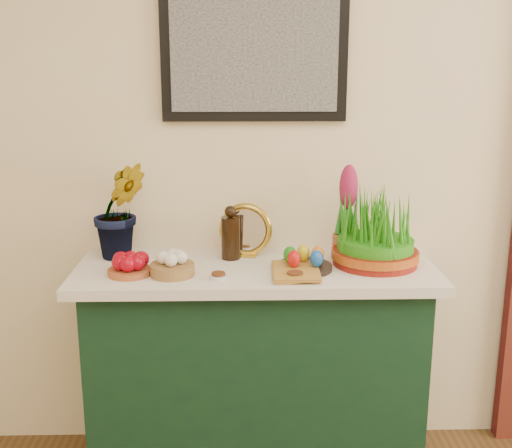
% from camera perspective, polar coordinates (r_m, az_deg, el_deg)
% --- Properties ---
extents(sideboard, '(1.30, 0.45, 0.85)m').
position_cam_1_polar(sideboard, '(2.69, -0.03, -13.15)').
color(sideboard, '#12321C').
rests_on(sideboard, ground).
extents(tablecloth, '(1.40, 0.55, 0.04)m').
position_cam_1_polar(tablecloth, '(2.52, -0.03, -4.13)').
color(tablecloth, white).
rests_on(tablecloth, sideboard).
extents(hyacinth_green, '(0.32, 0.30, 0.52)m').
position_cam_1_polar(hyacinth_green, '(2.62, -12.06, 2.56)').
color(hyacinth_green, '#257720').
rests_on(hyacinth_green, tablecloth).
extents(apple_bowl, '(0.21, 0.21, 0.08)m').
position_cam_1_polar(apple_bowl, '(2.44, -11.18, -3.67)').
color(apple_bowl, '#A7532B').
rests_on(apple_bowl, tablecloth).
extents(garlic_basket, '(0.19, 0.19, 0.09)m').
position_cam_1_polar(garlic_basket, '(2.41, -7.46, -3.66)').
color(garlic_basket, olive).
rests_on(garlic_basket, tablecloth).
extents(vinegar_cruet, '(0.08, 0.08, 0.22)m').
position_cam_1_polar(vinegar_cruet, '(2.58, -2.27, -1.03)').
color(vinegar_cruet, black).
rests_on(vinegar_cruet, tablecloth).
extents(mirror, '(0.22, 0.09, 0.22)m').
position_cam_1_polar(mirror, '(2.61, -0.93, -0.60)').
color(mirror, gold).
rests_on(mirror, tablecloth).
extents(book, '(0.16, 0.24, 0.03)m').
position_cam_1_polar(book, '(2.40, 1.46, -4.18)').
color(book, '#B57F31').
rests_on(book, tablecloth).
extents(spice_dish_left, '(0.06, 0.06, 0.03)m').
position_cam_1_polar(spice_dish_left, '(2.36, -3.36, -4.65)').
color(spice_dish_left, silver).
rests_on(spice_dish_left, tablecloth).
extents(spice_dish_right, '(0.07, 0.07, 0.03)m').
position_cam_1_polar(spice_dish_right, '(2.35, 3.49, -4.65)').
color(spice_dish_right, silver).
rests_on(spice_dish_right, tablecloth).
extents(egg_plate, '(0.28, 0.28, 0.09)m').
position_cam_1_polar(egg_plate, '(2.46, 4.31, -3.37)').
color(egg_plate, black).
rests_on(egg_plate, tablecloth).
extents(hyacinth_pink, '(0.12, 0.12, 0.38)m').
position_cam_1_polar(hyacinth_pink, '(2.60, 8.14, 0.69)').
color(hyacinth_pink, '#995632').
rests_on(hyacinth_pink, tablecloth).
extents(wheatgrass_sabzeh, '(0.34, 0.34, 0.28)m').
position_cam_1_polar(wheatgrass_sabzeh, '(2.54, 10.61, -0.89)').
color(wheatgrass_sabzeh, maroon).
rests_on(wheatgrass_sabzeh, tablecloth).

